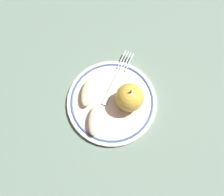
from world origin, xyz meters
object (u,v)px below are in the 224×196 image
plate (112,101)px  fork (117,79)px  apple_red_whole (130,97)px  apple_slice_back (88,92)px  apple_slice_front (95,120)px

plate → fork: bearing=140.7°
apple_red_whole → apple_slice_back: apple_red_whole is taller
fork → apple_slice_back: bearing=144.6°
apple_slice_front → fork: size_ratio=0.52×
plate → apple_slice_front: 0.08m
apple_red_whole → apple_slice_back: 0.11m
plate → apple_slice_front: size_ratio=3.09×
apple_slice_back → fork: apple_slice_back is taller
apple_red_whole → apple_slice_front: size_ratio=1.04×
plate → apple_slice_front: (0.03, -0.07, 0.02)m
plate → apple_slice_back: 0.07m
apple_slice_front → fork: bearing=160.1°
apple_slice_back → fork: size_ratio=0.52×
plate → apple_red_whole: (0.02, 0.04, 0.04)m
fork → plate: bearing=-166.9°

